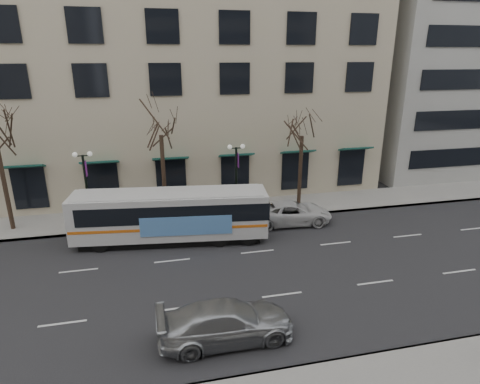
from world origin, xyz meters
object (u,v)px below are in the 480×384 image
object	(u,v)px
tree_far_mid	(160,121)
silver_car	(226,322)
tree_far_right	(303,123)
lamp_post_left	(87,186)
white_pickup	(291,213)
lamp_post_right	(236,176)
city_bus	(172,215)

from	to	relation	value
tree_far_mid	silver_car	xyz separation A→B (m)	(1.76, -13.61, -6.10)
tree_far_right	silver_car	size ratio (longest dim) A/B	1.45
lamp_post_left	silver_car	xyz separation A→B (m)	(6.76, -13.01, -2.14)
tree_far_mid	white_pickup	xyz separation A→B (m)	(8.35, -2.86, -6.14)
silver_car	white_pickup	distance (m)	12.61
lamp_post_left	white_pickup	world-z (taller)	lamp_post_left
lamp_post_right	city_bus	world-z (taller)	lamp_post_right
white_pickup	silver_car	bearing A→B (deg)	152.30
tree_far_right	silver_car	xyz separation A→B (m)	(-8.24, -13.61, -5.62)
tree_far_right	lamp_post_left	bearing A→B (deg)	-177.71
tree_far_mid	city_bus	distance (m)	6.45
tree_far_right	white_pickup	world-z (taller)	tree_far_right
tree_far_right	white_pickup	distance (m)	6.55
lamp_post_right	silver_car	distance (m)	13.58
city_bus	lamp_post_right	bearing A→B (deg)	41.49
white_pickup	lamp_post_left	bearing A→B (deg)	84.17
lamp_post_right	tree_far_right	bearing A→B (deg)	6.85
tree_far_mid	lamp_post_left	bearing A→B (deg)	-173.15
tree_far_mid	lamp_post_right	world-z (taller)	tree_far_mid
tree_far_mid	lamp_post_right	bearing A→B (deg)	-6.83
lamp_post_right	city_bus	bearing A→B (deg)	-145.52
tree_far_mid	city_bus	size ratio (longest dim) A/B	0.71
silver_car	white_pickup	world-z (taller)	silver_car
lamp_post_right	silver_car	bearing A→B (deg)	-104.00
tree_far_right	lamp_post_left	distance (m)	15.40
lamp_post_right	tree_far_mid	bearing A→B (deg)	173.17
city_bus	tree_far_right	bearing A→B (deg)	28.64
tree_far_mid	tree_far_right	world-z (taller)	tree_far_mid
tree_far_mid	lamp_post_right	distance (m)	6.41
city_bus	silver_car	size ratio (longest dim) A/B	2.17
silver_car	lamp_post_left	bearing A→B (deg)	26.78
lamp_post_right	white_pickup	size ratio (longest dim) A/B	0.94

